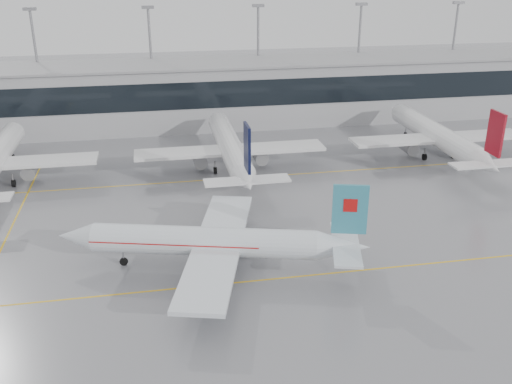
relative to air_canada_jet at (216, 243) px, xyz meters
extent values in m
plane|color=gray|center=(5.98, -3.18, -3.20)|extent=(320.00, 320.00, 0.00)
cube|color=yellow|center=(5.98, -3.18, -3.20)|extent=(120.00, 0.25, 0.01)
cube|color=yellow|center=(5.98, 26.82, -3.20)|extent=(120.00, 0.25, 0.01)
cube|color=yellow|center=(-24.02, 11.82, -3.20)|extent=(0.25, 60.00, 0.01)
cube|color=#9D9DA0|center=(5.98, 58.82, 2.80)|extent=(180.00, 15.00, 12.00)
cube|color=black|center=(5.98, 51.27, 4.30)|extent=(180.00, 0.20, 5.00)
cube|color=gray|center=(5.98, 58.82, 9.00)|extent=(182.00, 16.00, 0.40)
cylinder|color=gray|center=(-27.02, 64.82, 7.80)|extent=(0.50, 0.50, 22.00)
cube|color=gray|center=(-27.02, 64.82, 19.10)|extent=(2.40, 1.00, 0.60)
cylinder|color=gray|center=(-5.02, 64.82, 7.80)|extent=(0.50, 0.50, 22.00)
cube|color=gray|center=(-5.02, 64.82, 19.10)|extent=(2.40, 1.00, 0.60)
cylinder|color=gray|center=(16.98, 64.82, 7.80)|extent=(0.50, 0.50, 22.00)
cube|color=gray|center=(16.98, 64.82, 19.10)|extent=(2.40, 1.00, 0.60)
cylinder|color=gray|center=(38.98, 64.82, 7.80)|extent=(0.50, 0.50, 22.00)
cube|color=gray|center=(38.98, 64.82, 19.10)|extent=(2.40, 1.00, 0.60)
cylinder|color=gray|center=(60.98, 64.82, 7.80)|extent=(0.50, 0.50, 22.00)
cube|color=gray|center=(60.98, 64.82, 19.10)|extent=(2.40, 1.00, 0.60)
cylinder|color=silver|center=(-1.27, 0.35, 0.12)|extent=(23.88, 9.33, 3.14)
cone|color=silver|center=(-14.73, 4.03, 0.12)|extent=(4.69, 4.08, 3.14)
cone|color=silver|center=(12.96, -3.54, 0.12)|extent=(6.23, 4.50, 3.14)
cube|color=silver|center=(0.18, -0.05, -0.28)|extent=(11.65, 26.30, 0.45)
cube|color=silver|center=(13.15, -3.60, 0.42)|extent=(5.33, 10.35, 0.25)
cube|color=teal|center=(13.34, -3.65, 4.36)|extent=(3.56, 1.29, 5.35)
cylinder|color=gray|center=(-1.57, -4.55, -1.78)|extent=(4.03, 2.98, 2.10)
cylinder|color=gray|center=(0.96, 4.71, -1.78)|extent=(4.03, 2.98, 2.10)
cylinder|color=gray|center=(-9.90, 2.71, -2.10)|extent=(0.20, 0.20, 1.30)
cylinder|color=black|center=(-9.90, 2.71, -2.75)|extent=(0.95, 0.53, 0.90)
cylinder|color=gray|center=(0.46, -2.82, -2.00)|extent=(0.24, 0.24, 1.30)
cylinder|color=black|center=(0.46, -2.82, -2.65)|extent=(1.18, 0.72, 1.10)
cylinder|color=gray|center=(1.83, 2.20, -2.00)|extent=(0.24, 0.24, 1.30)
cylinder|color=black|center=(1.83, 2.20, -2.65)|extent=(1.18, 0.72, 1.10)
cube|color=#B70F0F|center=(13.34, -3.65, 4.88)|extent=(1.47, 0.80, 1.40)
cube|color=#B70F0F|center=(-4.16, 1.14, 0.32)|extent=(18.20, 7.80, 0.12)
cone|color=white|center=(-29.02, 47.50, 0.60)|extent=(3.59, 4.00, 3.59)
cylinder|color=gray|center=(-24.22, 30.82, -1.30)|extent=(2.10, 3.60, 2.10)
cylinder|color=gray|center=(-29.02, 42.50, -1.98)|extent=(0.20, 0.20, 1.56)
cylinder|color=black|center=(-29.02, 42.50, -2.75)|extent=(0.30, 0.90, 0.90)
cylinder|color=gray|center=(-26.42, 29.32, -1.88)|extent=(0.24, 0.24, 1.56)
cylinder|color=black|center=(-26.42, 29.32, -2.65)|extent=(0.45, 1.10, 1.10)
cylinder|color=white|center=(5.98, 31.82, 0.60)|extent=(3.59, 27.36, 3.59)
cone|color=white|center=(5.98, 47.50, 0.60)|extent=(3.59, 4.00, 3.59)
cone|color=white|center=(5.98, 15.34, 0.60)|extent=(3.59, 5.60, 3.59)
cube|color=white|center=(5.98, 30.32, 0.20)|extent=(29.64, 5.00, 0.45)
cube|color=white|center=(5.98, 15.14, 0.90)|extent=(11.40, 2.80, 0.25)
cube|color=black|center=(5.98, 14.94, 5.45)|extent=(0.35, 3.60, 6.12)
cylinder|color=gray|center=(1.18, 30.82, -1.30)|extent=(2.10, 3.60, 2.10)
cylinder|color=gray|center=(10.78, 30.82, -1.30)|extent=(2.10, 3.60, 2.10)
cylinder|color=gray|center=(5.98, 42.50, -1.98)|extent=(0.20, 0.20, 1.56)
cylinder|color=black|center=(5.98, 42.50, -2.75)|extent=(0.30, 0.90, 0.90)
cylinder|color=gray|center=(3.38, 29.32, -1.88)|extent=(0.24, 0.24, 1.56)
cylinder|color=black|center=(3.38, 29.32, -2.65)|extent=(0.45, 1.10, 1.10)
cylinder|color=gray|center=(8.58, 29.32, -1.88)|extent=(0.24, 0.24, 1.56)
cylinder|color=black|center=(8.58, 29.32, -2.65)|extent=(0.45, 1.10, 1.10)
cylinder|color=white|center=(40.98, 31.82, 0.60)|extent=(3.59, 27.36, 3.59)
cone|color=white|center=(40.98, 47.50, 0.60)|extent=(3.59, 4.00, 3.59)
cone|color=white|center=(40.98, 15.34, 0.60)|extent=(3.59, 5.60, 3.59)
cube|color=white|center=(40.98, 30.32, 0.20)|extent=(29.64, 5.00, 0.45)
cube|color=white|center=(40.98, 15.14, 0.90)|extent=(11.40, 2.80, 0.25)
cube|color=maroon|center=(40.98, 14.94, 5.45)|extent=(0.35, 3.60, 6.12)
cylinder|color=gray|center=(36.18, 30.82, -1.30)|extent=(2.10, 3.60, 2.10)
cylinder|color=gray|center=(45.78, 30.82, -1.30)|extent=(2.10, 3.60, 2.10)
cylinder|color=gray|center=(40.98, 42.50, -1.98)|extent=(0.20, 0.20, 1.56)
cylinder|color=black|center=(40.98, 42.50, -2.75)|extent=(0.30, 0.90, 0.90)
cylinder|color=gray|center=(38.38, 29.32, -1.88)|extent=(0.24, 0.24, 1.56)
cylinder|color=black|center=(38.38, 29.32, -2.65)|extent=(0.45, 1.10, 1.10)
cylinder|color=gray|center=(43.58, 29.32, -1.88)|extent=(0.24, 0.24, 1.56)
cylinder|color=black|center=(43.58, 29.32, -2.65)|extent=(0.45, 1.10, 1.10)
camera|label=1|loc=(-5.81, -53.75, 27.98)|focal=40.00mm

